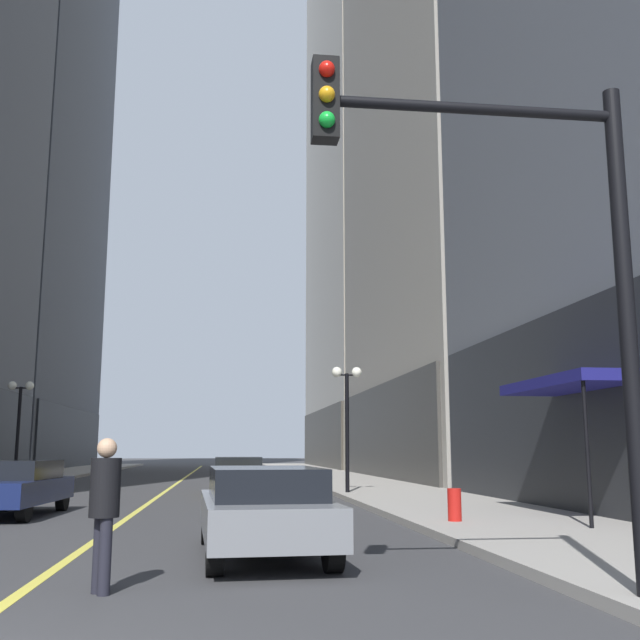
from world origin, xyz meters
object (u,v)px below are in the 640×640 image
Objects in this scene: car_navy at (15,486)px; pedestrian_in_black_coat at (105,502)px; car_yellow at (238,474)px; traffic_light_near_right at (528,241)px; car_grey at (263,508)px; fire_hydrant_right at (455,508)px; street_lamp_left_far at (19,409)px; street_lamp_right_mid at (347,401)px.

car_navy is 2.73× the size of pedestrian_in_black_coat.
car_yellow is 2.55× the size of pedestrian_in_black_coat.
car_navy is 0.83× the size of traffic_light_near_right.
car_grey is 1.03× the size of car_navy.
car_grey is 2.82× the size of pedestrian_in_black_coat.
fire_hydrant_right is (6.01, 6.27, -0.60)m from pedestrian_in_black_coat.
street_lamp_left_far is at bearing 106.86° from pedestrian_in_black_coat.
car_navy is 11.04m from pedestrian_in_black_coat.
pedestrian_in_black_coat is 0.30× the size of traffic_light_near_right.
car_yellow is at bearing 97.28° from traffic_light_near_right.
traffic_light_near_right reaches higher than car_yellow.
traffic_light_near_right is 1.28× the size of street_lamp_right_mid.
pedestrian_in_black_coat reaches higher than car_yellow.
car_navy is 1.06× the size of street_lamp_right_mid.
car_grey is at bearing 54.26° from pedestrian_in_black_coat.
car_navy is at bearing 124.13° from traffic_light_near_right.
car_navy is 14.86m from traffic_light_near_right.
traffic_light_near_right is 1.28× the size of street_lamp_left_far.
car_navy is 10.56m from fire_hydrant_right.
pedestrian_in_black_coat is at bearing -108.12° from street_lamp_right_mid.
car_grey is 0.85× the size of traffic_light_near_right.
car_yellow is at bearing 108.24° from fire_hydrant_right.
traffic_light_near_right is (4.46, -1.64, 2.74)m from pedestrian_in_black_coat.
fire_hydrant_right is at bearing 78.92° from traffic_light_near_right.
car_yellow is 5.46× the size of fire_hydrant_right.
car_grey is 23.42m from street_lamp_left_far.
car_grey is at bearing -66.67° from street_lamp_left_far.
fire_hydrant_right is (1.55, 7.92, -3.34)m from traffic_light_near_right.
street_lamp_right_mid is 10.94m from fire_hydrant_right.
pedestrian_in_black_coat is at bearing -125.74° from car_grey.
car_yellow is (-0.10, 16.28, -0.00)m from car_grey.
traffic_light_near_right is at bearing -65.43° from street_lamp_left_far.
street_lamp_left_far and street_lamp_right_mid have the same top height.
fire_hydrant_right is (4.08, 3.60, -0.32)m from car_grey.
pedestrian_in_black_coat is at bearing -95.49° from car_yellow.
traffic_light_near_right is (2.63, -20.60, 3.02)m from car_yellow.
traffic_light_near_right is at bearing -82.72° from car_yellow.
car_grey is 1.09× the size of street_lamp_left_far.
car_yellow is 0.99× the size of street_lamp_right_mid.
car_grey is 3.31m from pedestrian_in_black_coat.
street_lamp_left_far is at bearing 126.79° from fire_hydrant_right.
street_lamp_left_far is 1.00× the size of street_lamp_right_mid.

